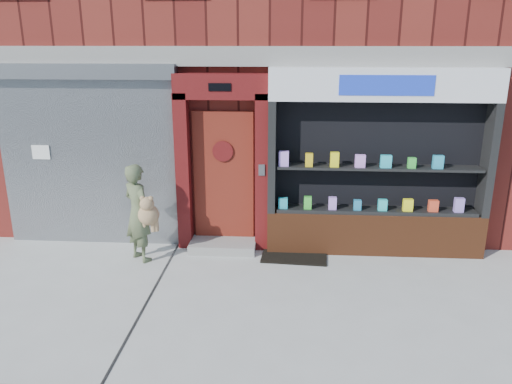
{
  "coord_description": "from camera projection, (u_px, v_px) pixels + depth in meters",
  "views": [
    {
      "loc": [
        0.32,
        -6.01,
        3.39
      ],
      "look_at": [
        -0.14,
        1.0,
        1.25
      ],
      "focal_mm": 35.0,
      "sensor_mm": 36.0,
      "label": 1
    }
  ],
  "objects": [
    {
      "name": "building",
      "position": [
        277.0,
        12.0,
        11.29
      ],
      "size": [
        12.0,
        8.16,
        8.0
      ],
      "color": "#591814",
      "rests_on": "ground"
    },
    {
      "name": "pharmacy_bay",
      "position": [
        377.0,
        172.0,
        7.96
      ],
      "size": [
        3.5,
        0.41,
        3.0
      ],
      "color": "brown",
      "rests_on": "ground"
    },
    {
      "name": "shutter_bay",
      "position": [
        88.0,
        145.0,
        8.27
      ],
      "size": [
        3.1,
        0.3,
        3.04
      ],
      "color": "gray",
      "rests_on": "ground"
    },
    {
      "name": "ground",
      "position": [
        262.0,
        302.0,
        6.74
      ],
      "size": [
        80.0,
        80.0,
        0.0
      ],
      "primitive_type": "plane",
      "color": "#9E9E99",
      "rests_on": "ground"
    },
    {
      "name": "woman",
      "position": [
        139.0,
        213.0,
        7.82
      ],
      "size": [
        0.7,
        0.66,
        1.58
      ],
      "color": "#525D3D",
      "rests_on": "ground"
    },
    {
      "name": "doormat",
      "position": [
        294.0,
        255.0,
        8.19
      ],
      "size": [
        1.1,
        0.81,
        0.03
      ],
      "primitive_type": "cube",
      "rotation": [
        0.0,
        0.0,
        -0.07
      ],
      "color": "black",
      "rests_on": "ground"
    },
    {
      "name": "red_door_bay",
      "position": [
        223.0,
        164.0,
        8.14
      ],
      "size": [
        1.52,
        0.58,
        2.9
      ],
      "color": "#4C0D0D",
      "rests_on": "ground"
    }
  ]
}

